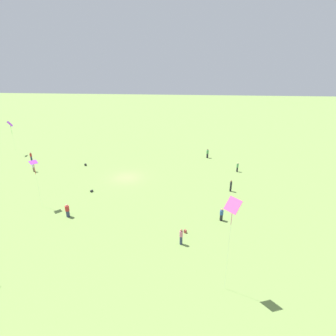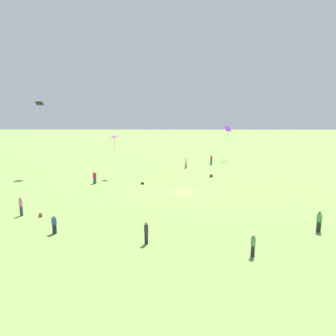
% 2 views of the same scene
% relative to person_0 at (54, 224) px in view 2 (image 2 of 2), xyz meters
% --- Properties ---
extents(ground_plane, '(240.00, 240.00, 0.00)m').
position_rel_person_0_xyz_m(ground_plane, '(14.01, -11.13, -0.78)').
color(ground_plane, '#7A994C').
extents(person_0, '(0.42, 0.42, 1.59)m').
position_rel_person_0_xyz_m(person_0, '(0.00, 0.00, 0.00)').
color(person_0, '#232328').
rests_on(person_0, ground_plane).
extents(person_1, '(0.36, 0.36, 1.82)m').
position_rel_person_0_xyz_m(person_1, '(4.47, 4.79, 0.14)').
color(person_1, '#333D5B').
rests_on(person_1, ground_plane).
extents(person_2, '(0.53, 0.53, 1.79)m').
position_rel_person_0_xyz_m(person_2, '(0.64, -21.94, 0.10)').
color(person_2, '#232328').
rests_on(person_2, ground_plane).
extents(person_3, '(0.45, 0.45, 1.73)m').
position_rel_person_0_xyz_m(person_3, '(-2.04, -7.74, 0.10)').
color(person_3, '#232328').
rests_on(person_3, ground_plane).
extents(person_4, '(0.54, 0.54, 1.74)m').
position_rel_person_0_xyz_m(person_4, '(30.30, -12.08, 0.09)').
color(person_4, '#847056').
rests_on(person_4, ground_plane).
extents(person_5, '(0.43, 0.43, 1.77)m').
position_rel_person_0_xyz_m(person_5, '(33.61, -16.84, 0.11)').
color(person_5, '#333D5B').
rests_on(person_5, ground_plane).
extents(person_6, '(0.53, 0.53, 1.70)m').
position_rel_person_0_xyz_m(person_6, '(18.22, 0.93, 0.05)').
color(person_6, '#333D5B').
rests_on(person_6, ground_plane).
extents(person_7, '(0.34, 0.34, 1.66)m').
position_rel_person_0_xyz_m(person_7, '(-4.09, -15.31, 0.06)').
color(person_7, '#232328').
rests_on(person_7, ground_plane).
extents(kite_0, '(1.02, 1.14, 11.18)m').
position_rel_person_0_xyz_m(kite_0, '(24.38, 10.28, 9.81)').
color(kite_0, black).
rests_on(kite_0, ground_plane).
extents(kite_2, '(1.15, 1.38, 6.68)m').
position_rel_person_0_xyz_m(kite_2, '(39.19, -20.66, 5.26)').
color(kite_2, purple).
rests_on(kite_2, ground_plane).
extents(kite_3, '(1.19, 1.19, 6.19)m').
position_rel_person_0_xyz_m(kite_3, '(22.68, -1.13, 5.08)').
color(kite_3, purple).
rests_on(kite_3, ground_plane).
extents(picnic_bag_0, '(0.39, 0.45, 0.28)m').
position_rel_person_0_xyz_m(picnic_bag_0, '(17.79, -5.66, -0.64)').
color(picnic_bag_0, '#262628').
rests_on(picnic_bag_0, ground_plane).
extents(picnic_bag_1, '(0.44, 0.43, 0.38)m').
position_rel_person_0_xyz_m(picnic_bag_1, '(22.66, -15.58, -0.59)').
color(picnic_bag_1, '#262628').
rests_on(picnic_bag_1, ground_plane).
extents(picnic_bag_2, '(0.33, 0.31, 0.36)m').
position_rel_person_0_xyz_m(picnic_bag_2, '(4.10, 2.82, -0.60)').
color(picnic_bag_2, '#933833').
rests_on(picnic_bag_2, ground_plane).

